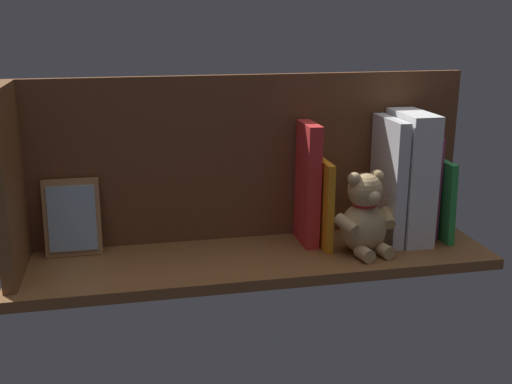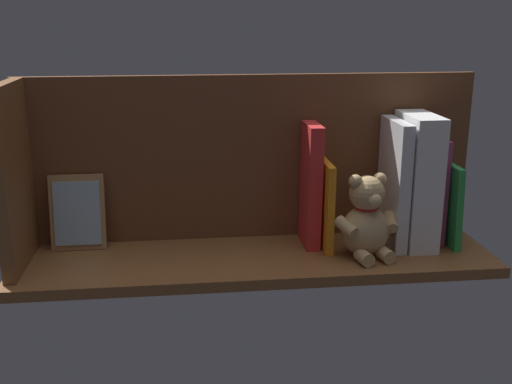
% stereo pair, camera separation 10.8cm
% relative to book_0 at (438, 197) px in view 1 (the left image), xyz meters
% --- Properties ---
extents(ground_plane, '(0.98, 0.26, 0.02)m').
position_rel_book_0_xyz_m(ground_plane, '(0.42, 0.03, -0.10)').
color(ground_plane, brown).
extents(shelf_back_panel, '(0.98, 0.02, 0.36)m').
position_rel_book_0_xyz_m(shelf_back_panel, '(0.42, -0.08, 0.09)').
color(shelf_back_panel, brown).
rests_on(shelf_back_panel, ground_plane).
extents(shelf_side_divider, '(0.02, 0.20, 0.36)m').
position_rel_book_0_xyz_m(shelf_side_divider, '(0.88, 0.03, 0.09)').
color(shelf_side_divider, brown).
rests_on(shelf_side_divider, ground_plane).
extents(book_0, '(0.02, 0.14, 0.18)m').
position_rel_book_0_xyz_m(book_0, '(0.00, 0.00, 0.00)').
color(book_0, green).
rests_on(book_0, ground_plane).
extents(book_1, '(0.02, 0.11, 0.23)m').
position_rel_book_0_xyz_m(book_1, '(0.02, -0.02, 0.03)').
color(book_1, '#B23F72').
rests_on(book_1, ground_plane).
extents(dictionary_thick_white, '(0.06, 0.15, 0.28)m').
position_rel_book_0_xyz_m(dictionary_thick_white, '(0.07, 0.00, 0.05)').
color(dictionary_thick_white, white).
rests_on(dictionary_thick_white, ground_plane).
extents(book_2, '(0.03, 0.14, 0.27)m').
position_rel_book_0_xyz_m(book_2, '(0.12, 0.00, 0.05)').
color(book_2, silver).
rests_on(book_2, ground_plane).
extents(teddy_bear, '(0.14, 0.12, 0.17)m').
position_rel_book_0_xyz_m(teddy_bear, '(0.19, 0.06, -0.01)').
color(teddy_bear, tan).
rests_on(teddy_bear, ground_plane).
extents(book_3, '(0.01, 0.13, 0.19)m').
position_rel_book_0_xyz_m(book_3, '(0.27, -0.00, 0.01)').
color(book_3, orange).
rests_on(book_3, ground_plane).
extents(book_4, '(0.03, 0.10, 0.26)m').
position_rel_book_0_xyz_m(book_4, '(0.29, -0.02, 0.04)').
color(book_4, red).
rests_on(book_4, ground_plane).
extents(picture_frame_leaning, '(0.11, 0.04, 0.16)m').
position_rel_book_0_xyz_m(picture_frame_leaning, '(0.78, -0.05, -0.01)').
color(picture_frame_leaning, '#A87A4C').
rests_on(picture_frame_leaning, ground_plane).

